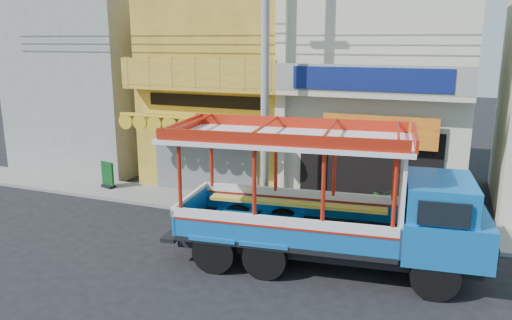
{
  "coord_description": "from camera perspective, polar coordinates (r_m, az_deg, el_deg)",
  "views": [
    {
      "loc": [
        4.43,
        -11.06,
        5.69
      ],
      "look_at": [
        -0.98,
        2.5,
        2.18
      ],
      "focal_mm": 35.0,
      "sensor_mm": 36.0,
      "label": 1
    }
  ],
  "objects": [
    {
      "name": "ground",
      "position": [
        13.21,
        -0.08,
        -12.0
      ],
      "size": [
        90.0,
        90.0,
        0.0
      ],
      "primitive_type": "plane",
      "color": "black",
      "rests_on": "ground"
    },
    {
      "name": "sidewalk",
      "position": [
        16.68,
        5.06,
        -6.26
      ],
      "size": [
        30.0,
        2.0,
        0.12
      ],
      "primitive_type": "cube",
      "color": "slate",
      "rests_on": "ground"
    },
    {
      "name": "shophouse_left",
      "position": [
        20.87,
        -2.18,
        9.17
      ],
      "size": [
        6.0,
        7.5,
        8.24
      ],
      "color": "#A47F24",
      "rests_on": "ground"
    },
    {
      "name": "shophouse_right",
      "position": [
        19.25,
        14.57,
        8.38
      ],
      "size": [
        6.0,
        6.75,
        8.24
      ],
      "color": "beige",
      "rests_on": "ground"
    },
    {
      "name": "party_pilaster",
      "position": [
        16.9,
        2.91,
        7.77
      ],
      "size": [
        0.35,
        0.3,
        8.0
      ],
      "primitive_type": "cube",
      "color": "beige",
      "rests_on": "ground"
    },
    {
      "name": "filler_building_left",
      "position": [
        24.6,
        -17.39,
        8.51
      ],
      "size": [
        6.0,
        6.0,
        7.6
      ],
      "primitive_type": "cube",
      "color": "gray",
      "rests_on": "ground"
    },
    {
      "name": "utility_pole",
      "position": [
        15.32,
        1.57,
        11.06
      ],
      "size": [
        28.0,
        0.26,
        9.0
      ],
      "color": "gray",
      "rests_on": "ground"
    },
    {
      "name": "songthaew_truck",
      "position": [
        12.6,
        10.38,
        -4.86
      ],
      "size": [
        8.09,
        3.43,
        3.66
      ],
      "color": "black",
      "rests_on": "ground"
    },
    {
      "name": "green_sign",
      "position": [
        20.14,
        -16.58,
        -1.85
      ],
      "size": [
        0.66,
        0.45,
        1.02
      ],
      "color": "black",
      "rests_on": "sidewalk"
    },
    {
      "name": "potted_plant_a",
      "position": [
        16.68,
        13.79,
        -4.67
      ],
      "size": [
        1.08,
        1.02,
        0.95
      ],
      "primitive_type": "imported",
      "rotation": [
        0.0,
        0.0,
        0.41
      ],
      "color": "#1C6524",
      "rests_on": "sidewalk"
    },
    {
      "name": "potted_plant_b",
      "position": [
        15.82,
        17.24,
        -5.73
      ],
      "size": [
        0.73,
        0.72,
        1.04
      ],
      "primitive_type": "imported",
      "rotation": [
        0.0,
        0.0,
        2.47
      ],
      "color": "#1C6524",
      "rests_on": "sidewalk"
    }
  ]
}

